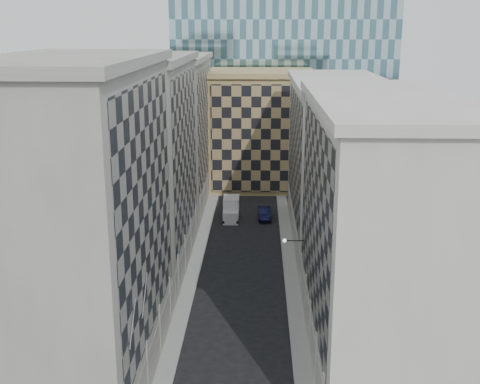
# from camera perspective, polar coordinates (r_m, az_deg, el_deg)

# --- Properties ---
(sidewalk_west) EXTENTS (1.50, 100.00, 0.15)m
(sidewalk_west) POSITION_cam_1_polar(r_m,az_deg,el_deg) (64.66, -4.55, -7.79)
(sidewalk_west) COLOR #979892
(sidewalk_west) RESTS_ON ground
(sidewalk_east) EXTENTS (1.50, 100.00, 0.15)m
(sidewalk_east) POSITION_cam_1_polar(r_m,az_deg,el_deg) (64.38, 4.87, -7.91)
(sidewalk_east) COLOR #979892
(sidewalk_east) RESTS_ON ground
(bldg_left_a) EXTENTS (10.80, 22.80, 23.70)m
(bldg_left_a) POSITION_cam_1_polar(r_m,az_deg,el_deg) (44.16, -14.89, -3.18)
(bldg_left_a) COLOR gray
(bldg_left_a) RESTS_ON ground
(bldg_left_b) EXTENTS (10.80, 22.80, 22.70)m
(bldg_left_b) POSITION_cam_1_polar(r_m,az_deg,el_deg) (64.88, -9.42, 2.58)
(bldg_left_b) COLOR gray
(bldg_left_b) RESTS_ON ground
(bldg_left_c) EXTENTS (10.80, 22.80, 21.70)m
(bldg_left_c) POSITION_cam_1_polar(r_m,az_deg,el_deg) (86.23, -6.62, 5.52)
(bldg_left_c) COLOR gray
(bldg_left_c) RESTS_ON ground
(bldg_right_a) EXTENTS (10.80, 26.80, 20.70)m
(bldg_right_a) POSITION_cam_1_polar(r_m,az_deg,el_deg) (47.47, 12.87, -3.65)
(bldg_right_a) COLOR beige
(bldg_right_a) RESTS_ON ground
(bldg_right_b) EXTENTS (10.80, 28.80, 19.70)m
(bldg_right_b) POSITION_cam_1_polar(r_m,az_deg,el_deg) (73.31, 8.99, 2.90)
(bldg_right_b) COLOR beige
(bldg_right_b) RESTS_ON ground
(tan_block) EXTENTS (16.80, 14.80, 18.80)m
(tan_block) POSITION_cam_1_polar(r_m,az_deg,el_deg) (98.25, 1.99, 6.01)
(tan_block) COLOR tan
(tan_block) RESTS_ON ground
(church_tower) EXTENTS (7.20, 7.20, 51.50)m
(church_tower) POSITION_cam_1_polar(r_m,az_deg,el_deg) (111.05, 1.00, 16.18)
(church_tower) COLOR #312B26
(church_tower) RESTS_ON ground
(flagpoles_left) EXTENTS (0.10, 6.33, 2.33)m
(flagpoles_left) POSITION_cam_1_polar(r_m,az_deg,el_deg) (39.91, -9.56, -10.85)
(flagpoles_left) COLOR gray
(flagpoles_left) RESTS_ON ground
(bracket_lamp) EXTENTS (1.98, 0.36, 0.36)m
(bracket_lamp) POSITION_cam_1_polar(r_m,az_deg,el_deg) (56.50, 4.43, -4.61)
(bracket_lamp) COLOR black
(bracket_lamp) RESTS_ON ground
(box_truck) EXTENTS (2.21, 5.30, 2.89)m
(box_truck) POSITION_cam_1_polar(r_m,az_deg,el_deg) (82.26, -0.85, -1.72)
(box_truck) COLOR silver
(box_truck) RESTS_ON ground
(dark_car) EXTENTS (1.85, 4.85, 1.58)m
(dark_car) POSITION_cam_1_polar(r_m,az_deg,el_deg) (82.44, 2.32, -2.03)
(dark_car) COLOR #0E1033
(dark_car) RESTS_ON ground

